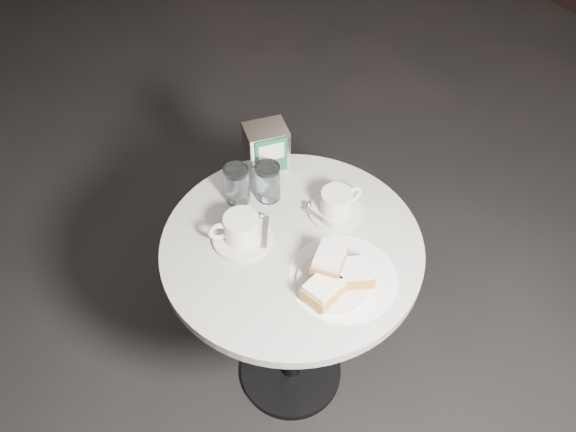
% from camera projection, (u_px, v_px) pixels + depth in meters
% --- Properties ---
extents(ground, '(7.00, 7.00, 0.00)m').
position_uv_depth(ground, '(291.00, 372.00, 2.04)').
color(ground, black).
rests_on(ground, ground).
extents(cafe_table, '(0.70, 0.70, 0.74)m').
position_uv_depth(cafe_table, '(292.00, 285.00, 1.63)').
color(cafe_table, black).
rests_on(cafe_table, ground).
extents(sugar_spill, '(0.36, 0.36, 0.00)m').
position_uv_depth(sugar_spill, '(343.00, 277.00, 1.41)').
color(sugar_spill, white).
rests_on(sugar_spill, cafe_table).
extents(beignet_plate, '(0.20, 0.19, 0.09)m').
position_uv_depth(beignet_plate, '(335.00, 277.00, 1.37)').
color(beignet_plate, silver).
rests_on(beignet_plate, cafe_table).
extents(coffee_cup_left, '(0.20, 0.20, 0.08)m').
position_uv_depth(coffee_cup_left, '(241.00, 230.00, 1.47)').
color(coffee_cup_left, silver).
rests_on(coffee_cup_left, cafe_table).
extents(coffee_cup_right, '(0.16, 0.15, 0.08)m').
position_uv_depth(coffee_cup_right, '(337.00, 204.00, 1.53)').
color(coffee_cup_right, beige).
rests_on(coffee_cup_right, cafe_table).
extents(water_glass_left, '(0.09, 0.09, 0.11)m').
position_uv_depth(water_glass_left, '(237.00, 185.00, 1.56)').
color(water_glass_left, silver).
rests_on(water_glass_left, cafe_table).
extents(water_glass_right, '(0.08, 0.08, 0.11)m').
position_uv_depth(water_glass_right, '(268.00, 182.00, 1.56)').
color(water_glass_right, silver).
rests_on(water_glass_right, cafe_table).
extents(napkin_dispenser, '(0.14, 0.12, 0.14)m').
position_uv_depth(napkin_dispenser, '(266.00, 147.00, 1.64)').
color(napkin_dispenser, silver).
rests_on(napkin_dispenser, cafe_table).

